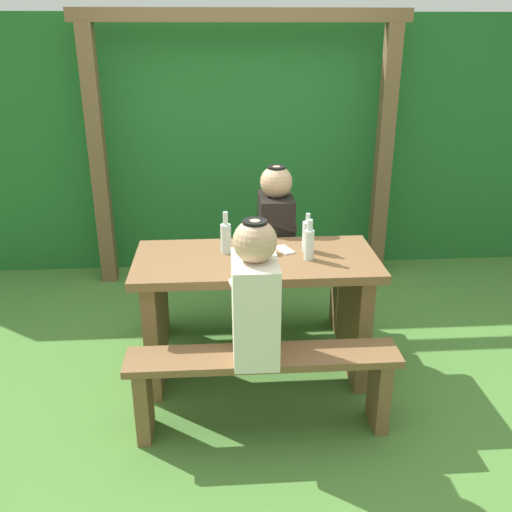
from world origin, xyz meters
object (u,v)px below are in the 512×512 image
Objects in this scene: picnic_table at (256,297)px; bench_near at (263,376)px; person_white_shirt at (255,295)px; bottle_right at (309,243)px; cell_phone at (284,250)px; bottle_center at (307,235)px; bench_far at (251,287)px; person_black_coat at (276,224)px; bottle_left at (226,237)px; drinking_glass at (265,245)px.

picnic_table is 0.57m from bench_near.
bench_near is at bearing -4.48° from person_white_shirt.
bottle_right is (0.30, 0.49, 0.54)m from bench_near.
cell_phone is at bearing 74.39° from bench_near.
picnic_table is 0.47m from bottle_center.
person_white_shirt is at bearing -92.26° from bench_far.
person_black_coat is (0.17, -0.00, 0.46)m from bench_far.
bottle_right is at bearing -77.60° from person_black_coat.
bottle_center is (0.48, -0.00, -0.00)m from bottle_left.
drinking_glass is (0.06, -0.46, 0.49)m from bench_far.
drinking_glass is at bearing 84.38° from bench_near.
cell_phone is (0.18, 0.63, 0.45)m from bench_near.
picnic_table is 1.95× the size of person_white_shirt.
bottle_center reaches higher than bench_far.
person_white_shirt reaches higher than picnic_table.
bottle_center is 1.64× the size of cell_phone.
person_black_coat reaches higher than bottle_right.
bench_far is at bearing 69.46° from bottle_left.
bench_far is at bearing 97.46° from drinking_glass.
bottle_right is 0.13m from bottle_center.
person_black_coat is 0.48m from bottle_center.
bottle_right reaches higher than picnic_table.
picnic_table is at bearing 170.44° from bottle_right.
bench_far is 0.73m from bottle_left.
cell_phone is (0.18, 0.09, 0.26)m from picnic_table.
bottle_left is at bearing 101.69° from person_white_shirt.
person_white_shirt reaches higher than bottle_right.
bottle_left is at bearing 179.92° from bottle_center.
cell_phone is (-0.12, 0.14, -0.09)m from bottle_right.
bench_near is at bearing -116.41° from bottle_center.
drinking_glass is at bearing -1.78° from bottle_left.
person_black_coat is at bearing 69.09° from cell_phone.
bottle_left is at bearing -110.54° from bench_far.
bottle_right reaches higher than bench_near.
bottle_right is (0.24, -0.13, 0.05)m from drinking_glass.
person_black_coat is (0.17, 0.53, 0.27)m from picnic_table.
person_white_shirt is (-0.04, -0.53, 0.27)m from picnic_table.
picnic_table is at bearing -107.51° from person_black_coat.
picnic_table is 1.00× the size of bench_far.
bottle_center is (0.31, 0.08, 0.35)m from picnic_table.
bench_near is 0.79m from drinking_glass.
picnic_table is 0.57m from bench_far.
bench_far is 0.68m from drinking_glass.
picnic_table is 16.06× the size of drinking_glass.
bottle_right is 1.69× the size of cell_phone.
bench_far is at bearing 89.63° from cell_phone.
picnic_table reaches higher than bench_near.
picnic_table is 6.10× the size of bottle_center.
bench_far is 0.49m from person_black_coat.
bottle_left is 0.48m from bottle_center.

